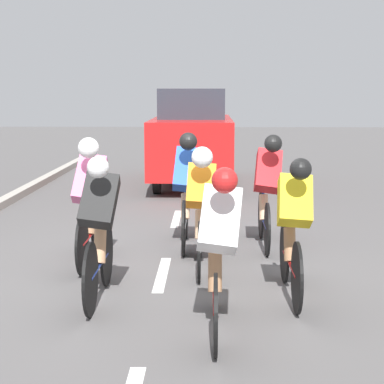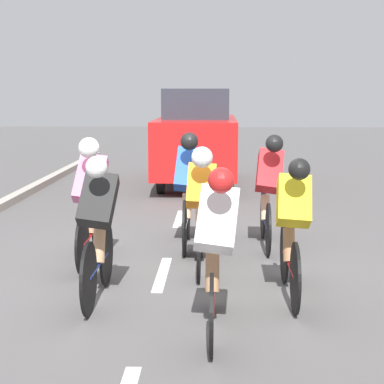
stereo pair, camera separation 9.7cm
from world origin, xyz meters
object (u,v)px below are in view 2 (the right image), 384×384
Objects in this scene: cyclist_black at (98,226)px; cyclist_blue at (188,188)px; cyclist_white at (215,247)px; cyclist_pink at (90,197)px; cyclist_red at (268,188)px; cyclist_yellow at (292,226)px; cyclist_orange at (201,205)px; support_car at (197,137)px.

cyclist_black is 2.35m from cyclist_blue.
cyclist_pink is (1.49, -2.19, 0.05)m from cyclist_white.
cyclist_pink is 2.36m from cyclist_red.
cyclist_orange is at bearing -46.75° from cyclist_yellow.
cyclist_red is (-2.17, -0.92, -0.02)m from cyclist_pink.
cyclist_orange is at bearing 100.71° from cyclist_blue.
cyclist_red reaches higher than cyclist_black.
cyclist_white reaches higher than cyclist_orange.
cyclist_pink is at bearing 81.29° from support_car.
cyclist_white is 0.40× the size of support_car.
cyclist_pink is 0.97× the size of cyclist_blue.
cyclist_black is (1.15, -0.85, -0.01)m from cyclist_white.
support_car is at bearing -89.26° from cyclist_blue.
cyclist_black is 1.38m from cyclist_pink.
support_car reaches higher than cyclist_pink.
cyclist_blue reaches higher than cyclist_pink.
cyclist_yellow is at bearing 133.25° from cyclist_orange.
cyclist_yellow is (-0.93, 0.99, -0.03)m from cyclist_orange.
cyclist_orange is 1.33m from cyclist_pink.
cyclist_white is 0.98× the size of cyclist_blue.
support_car is at bearing -81.33° from cyclist_yellow.
cyclist_red reaches higher than cyclist_yellow.
cyclist_white is 2.64m from cyclist_pink.
cyclist_pink is 0.98× the size of cyclist_yellow.
cyclist_red is (-0.86, -1.12, 0.02)m from cyclist_orange.
cyclist_pink reaches higher than cyclist_yellow.
cyclist_white is at bearing 143.37° from cyclist_black.
cyclist_white is 1.26m from cyclist_yellow.
support_car is (1.14, -5.82, 0.26)m from cyclist_red.
cyclist_blue is 5.87m from support_car.
cyclist_black is 0.40× the size of support_car.
cyclist_blue is at bearing 1.97° from cyclist_red.
cyclist_black is at bearing 70.84° from cyclist_blue.
cyclist_yellow is at bearing 118.69° from cyclist_blue.
cyclist_pink is (1.31, -0.20, 0.05)m from cyclist_orange.
cyclist_white is 3.10m from cyclist_blue.
cyclist_red is at bearing -88.02° from cyclist_yellow.
support_car is (0.28, -6.95, 0.28)m from cyclist_orange.
cyclist_pink is at bearing -8.51° from cyclist_orange.
cyclist_blue is at bearing 90.74° from support_car.
cyclist_red is (-1.83, -2.26, 0.04)m from cyclist_black.
support_car is at bearing -78.96° from cyclist_red.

